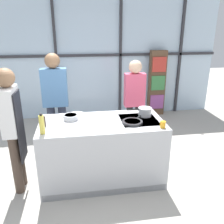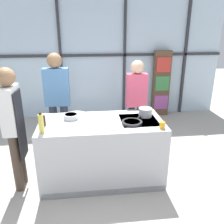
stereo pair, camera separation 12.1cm
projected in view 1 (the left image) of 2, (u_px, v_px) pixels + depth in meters
name	position (u px, v px, depth m)	size (l,w,h in m)	color
ground_plane	(103.00, 177.00, 3.67)	(18.00, 18.00, 0.00)	#ADA89E
back_window_wall	(89.00, 61.00, 5.75)	(6.40, 0.10, 2.80)	silver
bookshelf	(157.00, 83.00, 6.01)	(0.41, 0.19, 1.65)	brown
demo_island	(102.00, 151.00, 3.51)	(1.76, 0.86, 0.93)	#B7BABF
chef	(12.00, 124.00, 3.11)	(0.24, 0.40, 1.73)	#47382D
spectator_far_left	(55.00, 98.00, 4.08)	(0.43, 0.25, 1.80)	#232838
spectator_center_left	(134.00, 98.00, 4.30)	(0.37, 0.23, 1.65)	black
frying_pan	(133.00, 122.00, 3.29)	(0.39, 0.43, 0.04)	#232326
saucepan	(145.00, 112.00, 3.54)	(0.37, 0.20, 0.13)	silver
white_plate	(76.00, 115.00, 3.59)	(0.28, 0.28, 0.01)	white
mixing_bowl	(71.00, 117.00, 3.41)	(0.21, 0.21, 0.07)	silver
oil_bottle	(42.00, 124.00, 2.94)	(0.07, 0.07, 0.27)	#E0CC4C
pepper_grinder	(44.00, 121.00, 3.16)	(0.06, 0.06, 0.18)	#332319
juice_glass_near	(163.00, 124.00, 3.14)	(0.07, 0.07, 0.09)	orange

